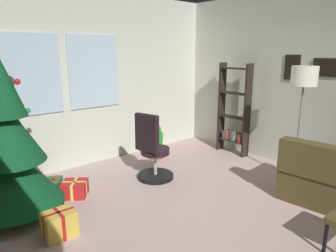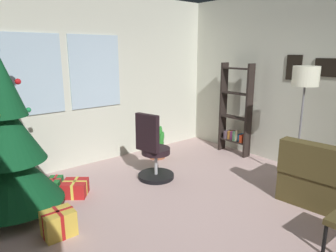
{
  "view_description": "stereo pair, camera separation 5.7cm",
  "coord_description": "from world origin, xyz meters",
  "px_view_note": "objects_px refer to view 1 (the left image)",
  "views": [
    {
      "loc": [
        -2.32,
        -2.0,
        1.94
      ],
      "look_at": [
        0.2,
        0.94,
        0.98
      ],
      "focal_mm": 32.75,
      "sensor_mm": 36.0,
      "label": 1
    },
    {
      "loc": [
        -2.27,
        -2.03,
        1.94
      ],
      "look_at": [
        0.2,
        0.94,
        0.98
      ],
      "focal_mm": 32.75,
      "sensor_mm": 36.0,
      "label": 2
    }
  ],
  "objects_px": {
    "gift_box_red": "(75,189)",
    "potted_plant": "(156,147)",
    "floor_lamp": "(304,84)",
    "gift_box_green": "(54,186)",
    "office_chair": "(153,154)",
    "gift_box_gold": "(59,224)",
    "holiday_tree": "(9,152)",
    "bookshelf": "(234,114)"
  },
  "relations": [
    {
      "from": "gift_box_green",
      "to": "floor_lamp",
      "type": "xyz_separation_m",
      "value": [
        2.97,
        -1.97,
        1.38
      ]
    },
    {
      "from": "holiday_tree",
      "to": "gift_box_red",
      "type": "xyz_separation_m",
      "value": [
        0.75,
        0.03,
        -0.7
      ]
    },
    {
      "from": "gift_box_green",
      "to": "holiday_tree",
      "type": "bearing_deg",
      "value": -151.83
    },
    {
      "from": "office_chair",
      "to": "floor_lamp",
      "type": "relative_size",
      "value": 0.61
    },
    {
      "from": "gift_box_gold",
      "to": "holiday_tree",
      "type": "bearing_deg",
      "value": 106.71
    },
    {
      "from": "gift_box_green",
      "to": "office_chair",
      "type": "relative_size",
      "value": 0.33
    },
    {
      "from": "office_chair",
      "to": "potted_plant",
      "type": "height_order",
      "value": "office_chair"
    },
    {
      "from": "gift_box_green",
      "to": "gift_box_gold",
      "type": "height_order",
      "value": "gift_box_gold"
    },
    {
      "from": "holiday_tree",
      "to": "floor_lamp",
      "type": "distance_m",
      "value": 3.96
    },
    {
      "from": "floor_lamp",
      "to": "potted_plant",
      "type": "relative_size",
      "value": 2.72
    },
    {
      "from": "gift_box_gold",
      "to": "floor_lamp",
      "type": "relative_size",
      "value": 0.19
    },
    {
      "from": "holiday_tree",
      "to": "gift_box_red",
      "type": "bearing_deg",
      "value": 2.13
    },
    {
      "from": "holiday_tree",
      "to": "floor_lamp",
      "type": "height_order",
      "value": "holiday_tree"
    },
    {
      "from": "gift_box_red",
      "to": "floor_lamp",
      "type": "relative_size",
      "value": 0.25
    },
    {
      "from": "gift_box_red",
      "to": "potted_plant",
      "type": "bearing_deg",
      "value": 14.18
    },
    {
      "from": "gift_box_green",
      "to": "floor_lamp",
      "type": "distance_m",
      "value": 3.82
    },
    {
      "from": "potted_plant",
      "to": "holiday_tree",
      "type": "bearing_deg",
      "value": -169.31
    },
    {
      "from": "holiday_tree",
      "to": "gift_box_red",
      "type": "distance_m",
      "value": 1.02
    },
    {
      "from": "gift_box_red",
      "to": "gift_box_gold",
      "type": "distance_m",
      "value": 0.95
    },
    {
      "from": "gift_box_gold",
      "to": "floor_lamp",
      "type": "xyz_separation_m",
      "value": [
        3.31,
        -0.9,
        1.33
      ]
    },
    {
      "from": "bookshelf",
      "to": "potted_plant",
      "type": "xyz_separation_m",
      "value": [
        -1.33,
        0.7,
        -0.55
      ]
    },
    {
      "from": "holiday_tree",
      "to": "gift_box_gold",
      "type": "distance_m",
      "value": 1.03
    },
    {
      "from": "gift_box_red",
      "to": "floor_lamp",
      "type": "xyz_separation_m",
      "value": [
        2.78,
        -1.69,
        1.37
      ]
    },
    {
      "from": "office_chair",
      "to": "floor_lamp",
      "type": "bearing_deg",
      "value": -41.53
    },
    {
      "from": "gift_box_green",
      "to": "potted_plant",
      "type": "xyz_separation_m",
      "value": [
        1.96,
        0.17,
        0.13
      ]
    },
    {
      "from": "gift_box_red",
      "to": "bookshelf",
      "type": "distance_m",
      "value": 3.2
    },
    {
      "from": "bookshelf",
      "to": "floor_lamp",
      "type": "height_order",
      "value": "floor_lamp"
    },
    {
      "from": "holiday_tree",
      "to": "gift_box_green",
      "type": "bearing_deg",
      "value": 28.17
    },
    {
      "from": "holiday_tree",
      "to": "floor_lamp",
      "type": "relative_size",
      "value": 1.38
    },
    {
      "from": "gift_box_green",
      "to": "bookshelf",
      "type": "bearing_deg",
      "value": -9.14
    },
    {
      "from": "office_chair",
      "to": "floor_lamp",
      "type": "distance_m",
      "value": 2.42
    },
    {
      "from": "gift_box_gold",
      "to": "floor_lamp",
      "type": "height_order",
      "value": "floor_lamp"
    },
    {
      "from": "gift_box_gold",
      "to": "potted_plant",
      "type": "distance_m",
      "value": 2.62
    },
    {
      "from": "gift_box_red",
      "to": "potted_plant",
      "type": "xyz_separation_m",
      "value": [
        1.78,
        0.45,
        0.12
      ]
    },
    {
      "from": "gift_box_green",
      "to": "floor_lamp",
      "type": "bearing_deg",
      "value": -33.57
    },
    {
      "from": "holiday_tree",
      "to": "gift_box_green",
      "type": "distance_m",
      "value": 0.95
    },
    {
      "from": "gift_box_red",
      "to": "floor_lamp",
      "type": "bearing_deg",
      "value": -31.29
    },
    {
      "from": "bookshelf",
      "to": "potted_plant",
      "type": "relative_size",
      "value": 2.71
    },
    {
      "from": "gift_box_green",
      "to": "potted_plant",
      "type": "height_order",
      "value": "potted_plant"
    },
    {
      "from": "holiday_tree",
      "to": "gift_box_gold",
      "type": "bearing_deg",
      "value": -73.29
    },
    {
      "from": "gift_box_green",
      "to": "potted_plant",
      "type": "bearing_deg",
      "value": 5.05
    },
    {
      "from": "floor_lamp",
      "to": "gift_box_red",
      "type": "bearing_deg",
      "value": 148.71
    }
  ]
}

